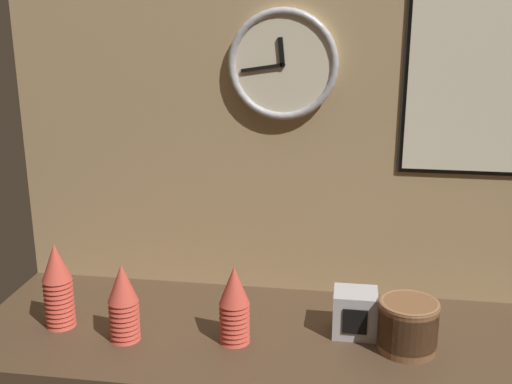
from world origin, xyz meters
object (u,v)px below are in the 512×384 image
Objects in this scene: cup_stack_far_left at (58,285)px; cup_stack_left at (123,302)px; cup_stack_center at (234,304)px; napkin_dispenser at (355,313)px; wall_clock at (283,65)px; menu_board at (503,72)px; bowl_stack_right at (408,324)px.

cup_stack_far_left is 1.13× the size of cup_stack_left.
cup_stack_center is at bearing 6.12° from cup_stack_left.
napkin_dispenser is at bearing 5.47° from cup_stack_far_left.
wall_clock reaches higher than cup_stack_left.
menu_board reaches higher than napkin_dispenser.
bowl_stack_right is 72.44cm from wall_clock.
wall_clock reaches higher than cup_stack_far_left.
wall_clock is at bearing -179.08° from menu_board.
wall_clock is at bearing 140.87° from bowl_stack_right.
menu_board is (62.99, 30.88, 53.52)cm from cup_stack_center.
cup_stack_far_left is 0.78× the size of wall_clock.
menu_board is at bearing 20.57° from cup_stack_left.
menu_board is at bearing 15.27° from cup_stack_far_left.
napkin_dispenser is (29.09, 8.36, -4.25)cm from cup_stack_center.
wall_clock is (53.65, 28.80, 53.28)cm from cup_stack_far_left.
menu_board reaches higher than bowl_stack_right.
cup_stack_far_left is 87.49cm from bowl_stack_right.
cup_stack_center is 41.77cm from bowl_stack_right.
menu_board is 4.69× the size of napkin_dispenser.
cup_stack_center is at bearing -1.49° from cup_stack_far_left.
menu_board is at bearing 0.92° from wall_clock.
menu_board reaches higher than cup_stack_center.
cup_stack_left is 68.87cm from bowl_stack_right.
cup_stack_center is 1.00× the size of cup_stack_left.
menu_board is (108.78, 29.69, 52.24)cm from cup_stack_far_left.
cup_stack_far_left is at bearing 167.70° from cup_stack_left.
bowl_stack_right reaches higher than napkin_dispenser.
bowl_stack_right is at bearing -127.13° from menu_board.
cup_stack_far_left reaches higher than napkin_dispenser.
wall_clock is (34.87, 32.89, 54.55)cm from cup_stack_left.
menu_board is at bearing 33.60° from napkin_dispenser.
bowl_stack_right is 0.50× the size of wall_clock.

